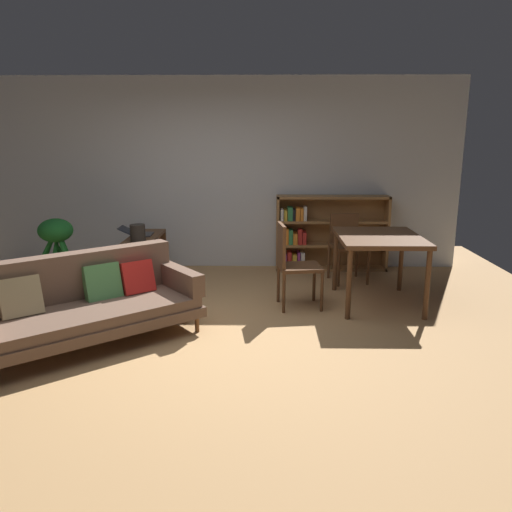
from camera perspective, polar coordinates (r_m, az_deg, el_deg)
ground_plane at (r=4.93m, az=-6.21°, el=-8.97°), size 8.16×8.16×0.00m
back_wall_panel at (r=7.26m, az=-3.87°, el=9.33°), size 6.80×0.10×2.70m
fabric_couch at (r=4.93m, az=-18.86°, el=-4.93°), size 2.08×1.90×0.81m
media_console at (r=6.57m, az=-12.69°, el=-0.54°), size 0.37×1.15×0.63m
open_laptop at (r=6.65m, az=-13.41°, el=2.59°), size 0.43×0.29×0.11m
desk_speaker at (r=6.23m, az=-13.40°, el=2.59°), size 0.18×0.18×0.21m
potted_floor_plant at (r=6.74m, az=-21.84°, el=0.91°), size 0.55×0.43×0.89m
dining_table at (r=5.76m, az=13.91°, el=1.45°), size 0.91×1.12×0.80m
dining_chair_near at (r=6.68m, az=10.39°, el=1.53°), size 0.51×0.51×0.88m
dining_chair_far at (r=5.54m, az=4.24°, el=-0.66°), size 0.51×0.46×0.95m
bookshelf at (r=7.23m, az=7.74°, el=2.57°), size 1.59×0.29×1.07m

